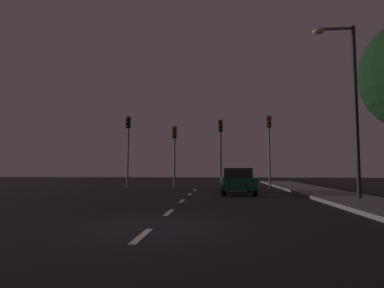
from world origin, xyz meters
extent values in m
plane|color=black|center=(0.00, 7.00, 0.00)|extent=(80.00, 80.00, 0.00)
cube|color=gray|center=(7.50, 7.00, 0.07)|extent=(3.00, 40.00, 0.15)
cube|color=silver|center=(0.00, -1.20, 0.00)|extent=(0.16, 1.60, 0.01)
cube|color=silver|center=(0.00, 2.60, 0.00)|extent=(0.16, 1.60, 0.01)
cube|color=silver|center=(0.00, 6.40, 0.00)|extent=(0.16, 1.60, 0.01)
cube|color=silver|center=(0.00, 10.20, 0.00)|extent=(0.16, 1.60, 0.01)
cube|color=silver|center=(0.00, 14.00, 0.00)|extent=(0.16, 1.60, 0.01)
cylinder|color=#4C4C51|center=(-5.31, 16.30, 2.72)|extent=(0.14, 0.14, 5.45)
cube|color=black|center=(-5.31, 16.30, 5.00)|extent=(0.32, 0.24, 0.90)
sphere|color=red|center=(-5.31, 16.14, 5.30)|extent=(0.20, 0.20, 0.20)
sphere|color=#3F2D0C|center=(-5.31, 16.14, 5.00)|extent=(0.20, 0.20, 0.20)
sphere|color=#0C3319|center=(-5.31, 16.14, 4.70)|extent=(0.20, 0.20, 0.20)
cylinder|color=#4C4C51|center=(-1.71, 16.30, 2.32)|extent=(0.14, 0.14, 4.64)
cube|color=#382D0C|center=(-1.71, 16.30, 4.19)|extent=(0.32, 0.24, 0.90)
sphere|color=red|center=(-1.71, 16.14, 4.49)|extent=(0.20, 0.20, 0.20)
sphere|color=#3F2D0C|center=(-1.71, 16.14, 4.19)|extent=(0.20, 0.20, 0.20)
sphere|color=#0C3319|center=(-1.71, 16.14, 3.89)|extent=(0.20, 0.20, 0.20)
cylinder|color=#2D2D30|center=(1.78, 16.30, 2.56)|extent=(0.14, 0.14, 5.12)
cube|color=black|center=(1.78, 16.30, 4.67)|extent=(0.32, 0.24, 0.90)
sphere|color=red|center=(1.78, 16.14, 4.97)|extent=(0.20, 0.20, 0.20)
sphere|color=#3F2D0C|center=(1.78, 16.14, 4.67)|extent=(0.20, 0.20, 0.20)
sphere|color=#0C3319|center=(1.78, 16.14, 4.37)|extent=(0.20, 0.20, 0.20)
cylinder|color=#4C4C51|center=(5.36, 16.30, 2.69)|extent=(0.14, 0.14, 5.37)
cube|color=#382D0C|center=(5.36, 16.30, 4.92)|extent=(0.32, 0.24, 0.90)
sphere|color=red|center=(5.36, 16.14, 5.22)|extent=(0.20, 0.20, 0.20)
sphere|color=#3F2D0C|center=(5.36, 16.14, 4.92)|extent=(0.20, 0.20, 0.20)
sphere|color=#0C3319|center=(5.36, 16.14, 4.62)|extent=(0.20, 0.20, 0.20)
cube|color=#0F4C2D|center=(2.67, 10.74, 0.64)|extent=(1.82, 4.09, 0.63)
cube|color=black|center=(2.67, 10.54, 1.21)|extent=(1.57, 1.85, 0.52)
cylinder|color=black|center=(1.83, 12.21, 0.32)|extent=(0.23, 0.64, 0.64)
cylinder|color=black|center=(3.46, 12.24, 0.32)|extent=(0.23, 0.64, 0.64)
cylinder|color=black|center=(1.88, 9.25, 0.32)|extent=(0.23, 0.64, 0.64)
cylinder|color=black|center=(3.51, 9.28, 0.32)|extent=(0.23, 0.64, 0.64)
cylinder|color=black|center=(7.80, 6.86, 3.98)|extent=(0.18, 0.18, 7.95)
cube|color=#4C4C51|center=(7.02, 6.86, 7.85)|extent=(1.55, 0.10, 0.10)
ellipsoid|color=#F2D88C|center=(6.25, 6.86, 7.75)|extent=(0.56, 0.36, 0.24)
camera|label=1|loc=(1.66, -8.18, 1.43)|focal=30.57mm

